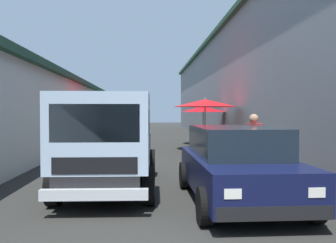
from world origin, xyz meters
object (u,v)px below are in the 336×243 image
(fruit_stall_far_left, at_px, (204,115))
(plastic_stool, at_px, (111,155))
(fruit_stall_near_right, at_px, (101,108))
(delivery_truck, at_px, (107,146))
(vendor_by_crates, at_px, (254,143))
(fruit_stall_mid_lane, at_px, (205,108))
(hatchback_car, at_px, (237,164))

(fruit_stall_far_left, bearing_deg, plastic_stool, 148.87)
(fruit_stall_near_right, relative_size, fruit_stall_far_left, 1.13)
(delivery_truck, distance_m, vendor_by_crates, 3.63)
(fruit_stall_near_right, xyz_separation_m, fruit_stall_mid_lane, (-1.71, -4.89, -0.02))
(fruit_stall_near_right, relative_size, vendor_by_crates, 1.60)
(fruit_stall_near_right, xyz_separation_m, hatchback_car, (-10.78, -4.00, -1.22))
(fruit_stall_mid_lane, xyz_separation_m, delivery_truck, (-8.49, 3.44, -0.90))
(delivery_truck, relative_size, vendor_by_crates, 2.92)
(fruit_stall_far_left, bearing_deg, delivery_truck, 161.22)
(fruit_stall_far_left, bearing_deg, hatchback_car, 173.59)
(hatchback_car, height_order, delivery_truck, delivery_truck)
(fruit_stall_near_right, xyz_separation_m, fruit_stall_far_left, (1.27, -5.35, -0.36))
(fruit_stall_far_left, relative_size, hatchback_car, 0.61)
(fruit_stall_mid_lane, xyz_separation_m, fruit_stall_far_left, (2.98, -0.46, -0.34))
(fruit_stall_far_left, distance_m, plastic_stool, 8.33)
(fruit_stall_mid_lane, height_order, fruit_stall_far_left, fruit_stall_mid_lane)
(fruit_stall_near_right, bearing_deg, fruit_stall_mid_lane, -109.28)
(fruit_stall_near_right, xyz_separation_m, plastic_stool, (-5.78, -1.09, -1.64))
(fruit_stall_mid_lane, distance_m, plastic_stool, 5.79)
(delivery_truck, bearing_deg, fruit_stall_near_right, 8.09)
(fruit_stall_near_right, bearing_deg, vendor_by_crates, -151.54)
(delivery_truck, bearing_deg, plastic_stool, 4.63)
(vendor_by_crates, distance_m, plastic_stool, 5.02)
(delivery_truck, bearing_deg, hatchback_car, -102.82)
(fruit_stall_near_right, bearing_deg, plastic_stool, -169.30)
(hatchback_car, bearing_deg, fruit_stall_far_left, -6.41)
(fruit_stall_far_left, relative_size, vendor_by_crates, 1.42)
(fruit_stall_near_right, relative_size, fruit_stall_mid_lane, 0.95)
(fruit_stall_mid_lane, xyz_separation_m, vendor_by_crates, (-7.30, 0.00, -0.95))
(delivery_truck, bearing_deg, fruit_stall_mid_lane, -22.03)
(vendor_by_crates, bearing_deg, fruit_stall_far_left, -2.60)
(fruit_stall_near_right, distance_m, fruit_stall_far_left, 5.51)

